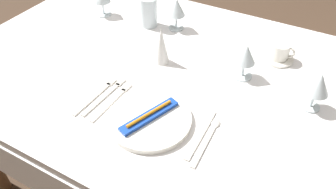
# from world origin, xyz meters

# --- Properties ---
(ground_plane) EXTENTS (6.00, 6.00, 0.00)m
(ground_plane) POSITION_xyz_m (0.00, 0.00, 0.00)
(ground_plane) COLOR #4C3828
(dining_table) EXTENTS (1.80, 1.11, 0.74)m
(dining_table) POSITION_xyz_m (0.00, 0.00, 0.66)
(dining_table) COLOR white
(dining_table) RESTS_ON ground
(dinner_plate) EXTENTS (0.27, 0.27, 0.02)m
(dinner_plate) POSITION_xyz_m (0.01, -0.27, 0.75)
(dinner_plate) COLOR white
(dinner_plate) RESTS_ON dining_table
(toothbrush_package) EXTENTS (0.11, 0.21, 0.02)m
(toothbrush_package) POSITION_xyz_m (0.01, -0.27, 0.77)
(toothbrush_package) COLOR blue
(toothbrush_package) RESTS_ON dinner_plate
(fork_outer) EXTENTS (0.02, 0.21, 0.00)m
(fork_outer) POSITION_xyz_m (-0.15, -0.25, 0.74)
(fork_outer) COLOR beige
(fork_outer) RESTS_ON dining_table
(fork_inner) EXTENTS (0.03, 0.22, 0.00)m
(fork_inner) POSITION_xyz_m (-0.19, -0.24, 0.74)
(fork_inner) COLOR beige
(fork_inner) RESTS_ON dining_table
(fork_salad) EXTENTS (0.02, 0.22, 0.00)m
(fork_salad) POSITION_xyz_m (-0.22, -0.25, 0.74)
(fork_salad) COLOR beige
(fork_salad) RESTS_ON dining_table
(dinner_knife) EXTENTS (0.02, 0.22, 0.00)m
(dinner_knife) POSITION_xyz_m (0.17, -0.25, 0.74)
(dinner_knife) COLOR beige
(dinner_knife) RESTS_ON dining_table
(spoon_soup) EXTENTS (0.03, 0.21, 0.01)m
(spoon_soup) POSITION_xyz_m (0.19, -0.24, 0.74)
(spoon_soup) COLOR beige
(spoon_soup) RESTS_ON dining_table
(saucer_left) EXTENTS (0.12, 0.12, 0.01)m
(saucer_left) POSITION_xyz_m (0.27, 0.26, 0.74)
(saucer_left) COLOR white
(saucer_left) RESTS_ON dining_table
(coffee_cup_left) EXTENTS (0.10, 0.08, 0.06)m
(coffee_cup_left) POSITION_xyz_m (0.27, 0.26, 0.78)
(coffee_cup_left) COLOR white
(coffee_cup_left) RESTS_ON saucer_left
(wine_glass_centre) EXTENTS (0.07, 0.07, 0.13)m
(wine_glass_centre) POSITION_xyz_m (0.18, 0.09, 0.83)
(wine_glass_centre) COLOR silver
(wine_glass_centre) RESTS_ON dining_table
(wine_glass_left) EXTENTS (0.08, 0.08, 0.14)m
(wine_glass_left) POSITION_xyz_m (0.44, 0.04, 0.84)
(wine_glass_left) COLOR silver
(wine_glass_left) RESTS_ON dining_table
(wine_glass_far) EXTENTS (0.07, 0.07, 0.14)m
(wine_glass_far) POSITION_xyz_m (-0.19, 0.28, 0.84)
(wine_glass_far) COLOR silver
(wine_glass_far) RESTS_ON dining_table
(drink_tumbler) EXTENTS (0.08, 0.08, 0.13)m
(drink_tumbler) POSITION_xyz_m (-0.31, 0.24, 0.80)
(drink_tumbler) COLOR silver
(drink_tumbler) RESTS_ON dining_table
(napkin_folded) EXTENTS (0.06, 0.06, 0.15)m
(napkin_folded) POSITION_xyz_m (-0.12, 0.03, 0.81)
(napkin_folded) COLOR white
(napkin_folded) RESTS_ON dining_table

